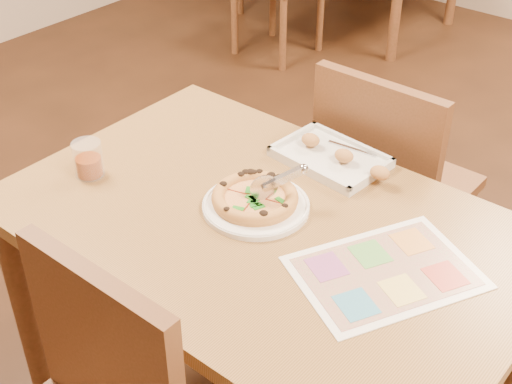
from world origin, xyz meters
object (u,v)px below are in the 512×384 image
Objects in this scene: chair_far at (387,170)px; pizza at (255,198)px; pizza_cutter at (278,181)px; glass_tumbler at (88,161)px; plate at (256,206)px; appetizer_tray at (333,158)px; menu at (385,272)px; dining_table at (265,248)px.

chair_far is 0.60m from pizza.
pizza_cutter is 1.23× the size of glass_tumbler.
appetizer_tray is at bearing 84.81° from plate.
chair_far is 0.91m from glass_tumbler.
pizza reaches higher than menu.
menu is (0.35, -0.30, -0.01)m from appetizer_tray.
pizza_cutter is 0.52m from glass_tumbler.
menu is at bearing 3.98° from dining_table.
pizza_cutter is at bearing -87.90° from appetizer_tray.
plate is 0.30m from appetizer_tray.
menu is (0.38, -0.01, -0.02)m from pizza.
dining_table is at bearing -29.02° from pizza.
glass_tumbler is at bearing -159.48° from plate.
pizza is at bearing 150.98° from dining_table.
dining_table is 5.97× the size of pizza.
appetizer_tray reaches higher than plate.
glass_tumbler reaches higher than menu.
appetizer_tray is 0.46m from menu.
chair_far is at bearing 84.23° from pizza.
chair_far is at bearing 33.37° from pizza_cutter.
glass_tumbler is (-0.49, -0.14, 0.13)m from dining_table.
glass_tumbler reaches higher than pizza.
chair_far is at bearing 90.00° from dining_table.
pizza is at bearing 84.23° from chair_far.
pizza is 0.38m from menu.
glass_tumbler is 0.25× the size of menu.
glass_tumbler reaches higher than appetizer_tray.
pizza is at bearing 144.73° from plate.
chair_far is 1.36× the size of appetizer_tray.
pizza is 0.46m from glass_tumbler.
dining_table is 2.77× the size of chair_far.
pizza_cutter reaches higher than appetizer_tray.
pizza is 0.29m from appetizer_tray.
menu is at bearing -1.38° from pizza.
pizza_cutter is at bearing 172.80° from menu.
plate is 0.38m from menu.
dining_table is at bearing -86.04° from appetizer_tray.
chair_far is at bearing 85.09° from plate.
chair_far is 1.19× the size of menu.
appetizer_tray is (-0.02, -0.28, 0.17)m from chair_far.
plate is at bearing 152.09° from dining_table.
appetizer_tray is at bearing 44.73° from glass_tumbler.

